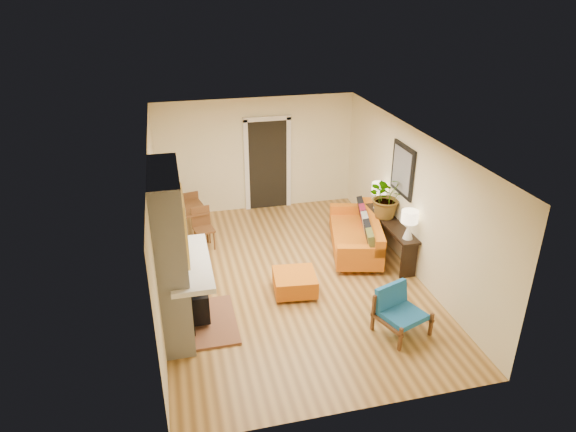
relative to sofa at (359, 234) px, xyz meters
The scene contains 10 objects.
room_shell 2.34m from the sofa, 116.37° to the left, with size 6.50×6.50×6.50m.
fireplace 4.05m from the sofa, 154.53° to the right, with size 1.09×1.68×2.60m.
sofa is the anchor object (origin of this frame).
ottoman 2.00m from the sofa, 143.86° to the right, with size 0.79×0.79×0.36m.
blue_chair 2.56m from the sofa, 97.33° to the right, with size 0.87×0.86×0.72m.
dining_table 3.44m from the sofa, 156.39° to the left, with size 0.87×1.59×0.84m.
console_table 0.64m from the sofa, 32.96° to the right, with size 0.34×1.85×0.72m.
lamp_near 1.36m from the sofa, 63.97° to the right, with size 0.30×0.30×0.54m.
lamp_far 0.94m from the sofa, 33.50° to the left, with size 0.30×0.30×0.54m.
houseplant 0.95m from the sofa, ahead, with size 0.77×0.67×0.86m, color #1E5919.
Camera 1 is at (-1.92, -7.74, 4.97)m, focal length 32.00 mm.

